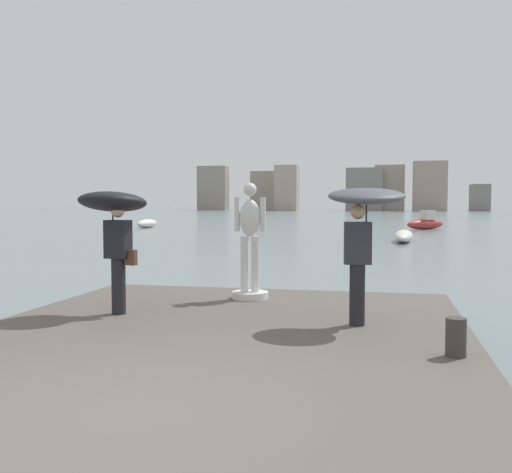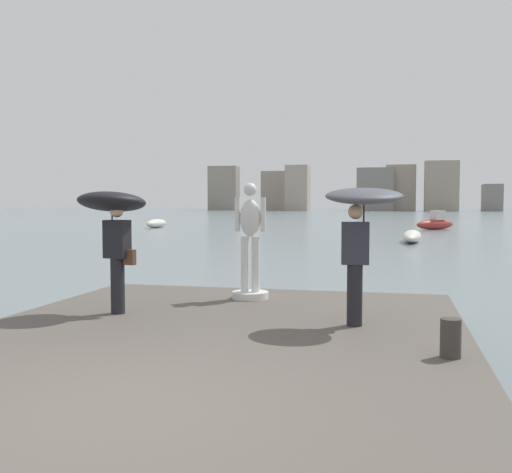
# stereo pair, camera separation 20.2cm
# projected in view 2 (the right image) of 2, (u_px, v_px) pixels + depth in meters

# --- Properties ---
(ground_plane) EXTENTS (400.00, 400.00, 0.00)m
(ground_plane) POSITION_uv_depth(u_px,v_px,m) (360.00, 231.00, 43.96)
(ground_plane) COLOR slate
(pier) EXTENTS (6.82, 10.15, 0.40)m
(pier) POSITION_uv_depth(u_px,v_px,m) (187.00, 366.00, 7.08)
(pier) COLOR #564F47
(pier) RESTS_ON ground
(statue_white_figure) EXTENTS (0.67, 0.67, 2.11)m
(statue_white_figure) POSITION_uv_depth(u_px,v_px,m) (250.00, 249.00, 10.77)
(statue_white_figure) COLOR silver
(statue_white_figure) RESTS_ON pier
(onlooker_left) EXTENTS (1.24, 1.26, 1.97)m
(onlooker_left) POSITION_uv_depth(u_px,v_px,m) (113.00, 215.00, 9.34)
(onlooker_left) COLOR black
(onlooker_left) RESTS_ON pier
(onlooker_right) EXTENTS (1.21, 1.22, 2.01)m
(onlooker_right) POSITION_uv_depth(u_px,v_px,m) (361.00, 215.00, 8.36)
(onlooker_right) COLOR black
(onlooker_right) RESTS_ON pier
(mooring_bollard) EXTENTS (0.23, 0.23, 0.44)m
(mooring_bollard) POSITION_uv_depth(u_px,v_px,m) (451.00, 338.00, 6.69)
(mooring_bollard) COLOR #38332D
(mooring_bollard) RESTS_ON pier
(boat_near) EXTENTS (1.13, 3.47, 0.73)m
(boat_near) POSITION_uv_depth(u_px,v_px,m) (156.00, 223.00, 50.50)
(boat_near) COLOR silver
(boat_near) RESTS_ON ground
(boat_far) EXTENTS (3.50, 3.36, 1.53)m
(boat_far) POSITION_uv_depth(u_px,v_px,m) (435.00, 223.00, 46.84)
(boat_far) COLOR #9E2D28
(boat_far) RESTS_ON ground
(boat_leftward) EXTENTS (1.29, 5.26, 0.64)m
(boat_leftward) POSITION_uv_depth(u_px,v_px,m) (412.00, 236.00, 32.24)
(boat_leftward) COLOR silver
(boat_leftward) RESTS_ON ground
(distant_skyline) EXTENTS (88.14, 12.62, 12.14)m
(distant_skyline) POSITION_uv_depth(u_px,v_px,m) (360.00, 190.00, 150.90)
(distant_skyline) COLOR gray
(distant_skyline) RESTS_ON ground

